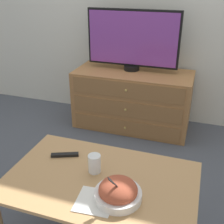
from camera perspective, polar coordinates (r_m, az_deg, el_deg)
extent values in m
plane|color=#474C56|center=(3.32, 5.52, -0.39)|extent=(12.00, 12.00, 0.00)
cube|color=#9E6B3D|center=(2.94, 4.16, 2.56)|extent=(1.18, 0.51, 0.60)
cube|color=brown|center=(2.81, 2.68, -3.20)|extent=(1.08, 0.01, 0.16)
sphere|color=tan|center=(2.80, 2.65, -3.25)|extent=(0.02, 0.02, 0.02)
cube|color=brown|center=(2.71, 2.77, 0.50)|extent=(1.08, 0.01, 0.16)
sphere|color=tan|center=(2.71, 2.73, 0.44)|extent=(0.02, 0.02, 0.02)
cube|color=brown|center=(2.63, 2.86, 4.43)|extent=(1.08, 0.01, 0.16)
sphere|color=tan|center=(2.63, 2.82, 4.39)|extent=(0.02, 0.02, 0.02)
cylinder|color=black|center=(2.89, 4.01, 8.96)|extent=(0.16, 0.16, 0.05)
cube|color=black|center=(2.83, 4.24, 14.71)|extent=(0.92, 0.04, 0.54)
cube|color=#7A3893|center=(2.81, 4.13, 14.63)|extent=(0.88, 0.01, 0.50)
cube|color=tan|center=(1.56, -2.35, -13.66)|extent=(1.02, 0.64, 0.02)
cylinder|color=#9C7549|center=(2.08, -11.91, -11.08)|extent=(0.04, 0.04, 0.46)
cylinder|color=#9C7549|center=(1.87, 15.49, -16.53)|extent=(0.04, 0.04, 0.46)
cylinder|color=silver|center=(1.43, 1.23, -16.50)|extent=(0.23, 0.23, 0.04)
ellipsoid|color=#AD4C33|center=(1.41, 1.24, -15.54)|extent=(0.19, 0.19, 0.11)
cube|color=black|center=(1.36, 1.60, -15.27)|extent=(0.08, 0.06, 0.11)
cube|color=black|center=(1.32, -0.27, -13.75)|extent=(0.03, 0.03, 0.03)
cylinder|color=#9E6638|center=(1.59, -3.55, -10.99)|extent=(0.06, 0.06, 0.07)
cylinder|color=white|center=(1.57, -3.57, -10.40)|extent=(0.07, 0.07, 0.11)
cube|color=white|center=(1.43, -3.52, -17.58)|extent=(0.19, 0.19, 0.00)
cube|color=black|center=(1.74, -9.56, -8.57)|extent=(0.16, 0.09, 0.02)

